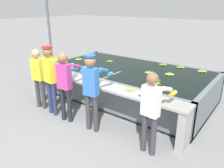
# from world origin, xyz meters

# --- Properties ---
(ground_plane) EXTENTS (80.00, 80.00, 0.00)m
(ground_plane) POSITION_xyz_m (0.00, 0.00, 0.00)
(ground_plane) COLOR gray
(ground_plane) RESTS_ON ground
(wash_tank) EXTENTS (4.80, 2.62, 0.88)m
(wash_tank) POSITION_xyz_m (0.00, 1.75, 0.43)
(wash_tank) COLOR slate
(wash_tank) RESTS_ON ground
(work_ledge) EXTENTS (4.80, 0.45, 0.88)m
(work_ledge) POSITION_xyz_m (0.00, 0.23, 0.64)
(work_ledge) COLOR #9E9E99
(work_ledge) RESTS_ON ground
(worker_0) EXTENTS (0.47, 0.73, 1.61)m
(worker_0) POSITION_xyz_m (-1.43, -0.30, 0.96)
(worker_0) COLOR #38383D
(worker_0) RESTS_ON ground
(worker_1) EXTENTS (0.45, 0.74, 1.75)m
(worker_1) POSITION_xyz_m (-0.88, -0.35, 1.07)
(worker_1) COLOR navy
(worker_1) RESTS_ON ground
(worker_2) EXTENTS (0.47, 0.74, 1.67)m
(worker_2) POSITION_xyz_m (-0.33, -0.37, 1.01)
(worker_2) COLOR #1E2328
(worker_2) RESTS_ON ground
(worker_3) EXTENTS (0.46, 0.74, 1.72)m
(worker_3) POSITION_xyz_m (0.44, -0.32, 1.05)
(worker_3) COLOR #38383D
(worker_3) RESTS_ON ground
(worker_4) EXTENTS (0.44, 0.72, 1.60)m
(worker_4) POSITION_xyz_m (1.82, -0.27, 0.95)
(worker_4) COLOR #38383D
(worker_4) RESTS_ON ground
(banana_bunch_floating_0) EXTENTS (0.27, 0.27, 0.08)m
(banana_bunch_floating_0) POSITION_xyz_m (-0.91, 2.05, 0.90)
(banana_bunch_floating_0) COLOR #7FAD33
(banana_bunch_floating_0) RESTS_ON wash_tank
(banana_bunch_floating_1) EXTENTS (0.28, 0.28, 0.08)m
(banana_bunch_floating_1) POSITION_xyz_m (1.22, 2.76, 0.90)
(banana_bunch_floating_1) COLOR #75A333
(banana_bunch_floating_1) RESTS_ON wash_tank
(banana_bunch_floating_2) EXTENTS (0.28, 0.28, 0.08)m
(banana_bunch_floating_2) POSITION_xyz_m (1.23, 1.91, 0.90)
(banana_bunch_floating_2) COLOR #9EC642
(banana_bunch_floating_2) RESTS_ON wash_tank
(banana_bunch_floating_3) EXTENTS (0.27, 0.28, 0.08)m
(banana_bunch_floating_3) POSITION_xyz_m (1.85, 2.73, 0.90)
(banana_bunch_floating_3) COLOR #9EC642
(banana_bunch_floating_3) RESTS_ON wash_tank
(banana_bunch_floating_4) EXTENTS (0.28, 0.28, 0.08)m
(banana_bunch_floating_4) POSITION_xyz_m (-1.95, 1.64, 0.90)
(banana_bunch_floating_4) COLOR #93BC3D
(banana_bunch_floating_4) RESTS_ON wash_tank
(banana_bunch_floating_5) EXTENTS (0.28, 0.28, 0.08)m
(banana_bunch_floating_5) POSITION_xyz_m (0.67, 2.73, 0.90)
(banana_bunch_floating_5) COLOR #75A333
(banana_bunch_floating_5) RESTS_ON wash_tank
(banana_bunch_floating_6) EXTENTS (0.27, 0.27, 0.08)m
(banana_bunch_floating_6) POSITION_xyz_m (1.26, 1.04, 0.90)
(banana_bunch_floating_6) COLOR #75A333
(banana_bunch_floating_6) RESTS_ON wash_tank
(banana_bunch_floating_7) EXTENTS (0.28, 0.28, 0.08)m
(banana_bunch_floating_7) POSITION_xyz_m (0.73, 1.71, 0.90)
(banana_bunch_floating_7) COLOR #8CB738
(banana_bunch_floating_7) RESTS_ON wash_tank
(banana_bunch_ledge_0) EXTENTS (0.28, 0.27, 0.08)m
(banana_bunch_ledge_0) POSITION_xyz_m (-0.01, 0.16, 0.90)
(banana_bunch_ledge_0) COLOR #8CB738
(banana_bunch_ledge_0) RESTS_ON work_ledge
(banana_bunch_ledge_1) EXTENTS (0.27, 0.28, 0.08)m
(banana_bunch_ledge_1) POSITION_xyz_m (0.99, 0.32, 0.90)
(banana_bunch_ledge_1) COLOR #9EC642
(banana_bunch_ledge_1) RESTS_ON work_ledge
(banana_bunch_ledge_2) EXTENTS (0.28, 0.26, 0.08)m
(banana_bunch_ledge_2) POSITION_xyz_m (-1.19, 0.26, 0.90)
(banana_bunch_ledge_2) COLOR #75A333
(banana_bunch_ledge_2) RESTS_ON work_ledge
(knife_0) EXTENTS (0.35, 0.05, 0.02)m
(knife_0) POSITION_xyz_m (1.44, 0.16, 0.89)
(knife_0) COLOR silver
(knife_0) RESTS_ON work_ledge
(support_post_left) EXTENTS (0.09, 0.09, 3.20)m
(support_post_left) POSITION_xyz_m (-3.43, 1.66, 1.60)
(support_post_left) COLOR slate
(support_post_left) RESTS_ON ground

